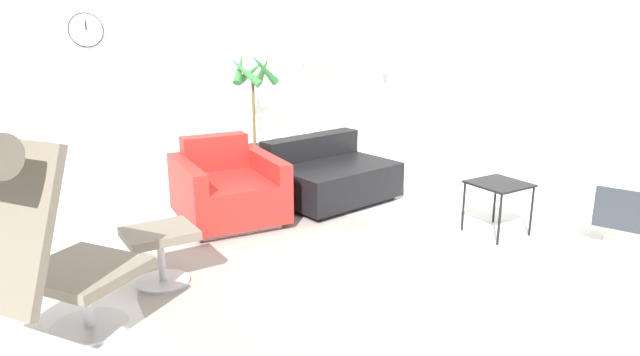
{
  "coord_description": "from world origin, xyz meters",
  "views": [
    {
      "loc": [
        -2.07,
        -3.35,
        1.74
      ],
      "look_at": [
        0.18,
        0.22,
        0.55
      ],
      "focal_mm": 32.0,
      "sensor_mm": 36.0,
      "label": 1
    }
  ],
  "objects": [
    {
      "name": "ground_plane",
      "position": [
        0.0,
        0.0,
        0.0
      ],
      "size": [
        12.0,
        12.0,
        0.0
      ],
      "primitive_type": "plane",
      "color": "silver"
    },
    {
      "name": "wall_back",
      "position": [
        -0.0,
        3.18,
        1.4
      ],
      "size": [
        12.0,
        0.09,
        2.8
      ],
      "color": "silver",
      "rests_on": "ground_plane"
    },
    {
      "name": "wall_right",
      "position": [
        3.14,
        0.0,
        1.4
      ],
      "size": [
        0.06,
        12.0,
        2.8
      ],
      "color": "silver",
      "rests_on": "ground_plane"
    },
    {
      "name": "round_rug",
      "position": [
        -0.12,
        -0.18,
        0.0
      ],
      "size": [
        2.41,
        2.41,
        0.01
      ],
      "color": "gray",
      "rests_on": "ground_plane"
    },
    {
      "name": "lounge_chair",
      "position": [
        -1.89,
        -0.32,
        0.74
      ],
      "size": [
        1.08,
        0.98,
        1.28
      ],
      "rotation": [
        0.0,
        0.0,
        -0.99
      ],
      "color": "#BCBCC1",
      "rests_on": "ground_plane"
    },
    {
      "name": "ottoman",
      "position": [
        -1.08,
        0.21,
        0.28
      ],
      "size": [
        0.45,
        0.38,
        0.39
      ],
      "color": "#BCBCC1",
      "rests_on": "ground_plane"
    },
    {
      "name": "armchair_red",
      "position": [
        -0.2,
        1.14,
        0.27
      ],
      "size": [
        0.91,
        0.98,
        0.71
      ],
      "rotation": [
        0.0,
        0.0,
        3.05
      ],
      "color": "silver",
      "rests_on": "ground_plane"
    },
    {
      "name": "couch_low",
      "position": [
        0.88,
        1.14,
        0.23
      ],
      "size": [
        1.23,
        1.01,
        0.61
      ],
      "rotation": [
        0.0,
        0.0,
        3.29
      ],
      "color": "black",
      "rests_on": "ground_plane"
    },
    {
      "name": "side_table",
      "position": [
        1.57,
        -0.34,
        0.39
      ],
      "size": [
        0.42,
        0.42,
        0.44
      ],
      "color": "black",
      "rests_on": "ground_plane"
    },
    {
      "name": "crt_television",
      "position": [
        2.27,
        -1.04,
        0.29
      ],
      "size": [
        0.56,
        0.61,
        0.52
      ],
      "rotation": [
        0.0,
        0.0,
        1.94
      ],
      "color": "beige",
      "rests_on": "ground_plane"
    },
    {
      "name": "potted_plant",
      "position": [
        0.77,
        2.59,
        0.57
      ],
      "size": [
        0.6,
        0.59,
        1.4
      ],
      "color": "#333338",
      "rests_on": "ground_plane"
    },
    {
      "name": "shelf_unit",
      "position": [
        2.14,
        2.87,
        1.03
      ],
      "size": [
        1.26,
        0.28,
        1.7
      ],
      "color": "#BCBCC1",
      "rests_on": "ground_plane"
    }
  ]
}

